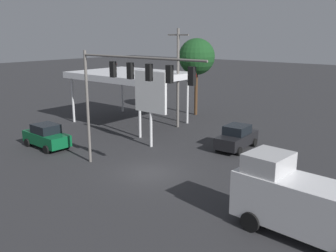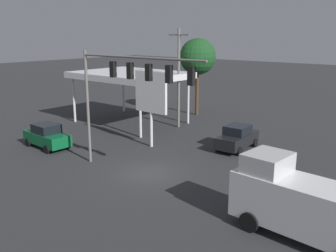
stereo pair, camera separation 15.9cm
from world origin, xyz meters
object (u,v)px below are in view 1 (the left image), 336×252
at_px(utility_pole, 178,76).
at_px(price_sign, 151,94).
at_px(traffic_signal_assembly, 129,81).
at_px(street_tree, 197,57).
at_px(sedan_far, 237,137).
at_px(sedan_waiting, 46,136).
at_px(delivery_truck, 306,203).

bearing_deg(utility_pole, price_sign, 110.01).
height_order(traffic_signal_assembly, street_tree, street_tree).
relative_size(traffic_signal_assembly, utility_pole, 1.05).
bearing_deg(traffic_signal_assembly, sedan_far, -104.76).
xyz_separation_m(sedan_far, street_tree, (10.05, -8.56, 5.53)).
bearing_deg(sedan_far, price_sign, -59.15).
relative_size(sedan_waiting, street_tree, 0.52).
bearing_deg(price_sign, sedan_waiting, 41.14).
xyz_separation_m(traffic_signal_assembly, sedan_far, (-2.48, -9.41, -5.19)).
height_order(sedan_waiting, street_tree, street_tree).
height_order(traffic_signal_assembly, sedan_far, traffic_signal_assembly).
bearing_deg(sedan_far, street_tree, -134.00).
distance_m(utility_pole, street_tree, 6.34).
relative_size(traffic_signal_assembly, sedan_far, 2.21).
xyz_separation_m(traffic_signal_assembly, price_sign, (3.20, -5.52, -1.83)).
height_order(utility_pole, street_tree, utility_pole).
relative_size(utility_pole, sedan_far, 2.10).
bearing_deg(traffic_signal_assembly, price_sign, -59.94).
height_order(utility_pole, delivery_truck, utility_pole).
bearing_deg(sedan_waiting, utility_pole, -106.00).
bearing_deg(street_tree, delivery_truck, 135.72).
xyz_separation_m(sedan_waiting, street_tree, (-1.97, -17.99, 5.53)).
bearing_deg(delivery_truck, street_tree, -40.17).
relative_size(sedan_far, street_tree, 0.53).
distance_m(sedan_far, street_tree, 14.31).
bearing_deg(sedan_waiting, traffic_signal_assembly, -177.92).
bearing_deg(sedan_far, traffic_signal_assembly, -18.32).
height_order(delivery_truck, sedan_far, delivery_truck).
distance_m(price_sign, sedan_far, 7.66).
relative_size(price_sign, sedan_waiting, 1.37).
bearing_deg(street_tree, sedan_waiting, 83.75).
relative_size(traffic_signal_assembly, street_tree, 1.17).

